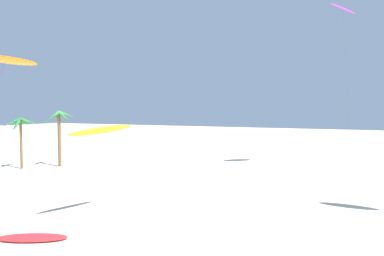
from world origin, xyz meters
The scene contains 6 objects.
palm_tree_0 centered at (-30.01, 34.42, 5.89)m, with size 4.42×4.41×7.11m.
palm_tree_1 centered at (-26.61, 37.93, 6.31)m, with size 3.96×4.44×8.05m.
flying_kite_0 centered at (9.95, 51.18, 21.33)m, with size 4.02×9.39×22.32m.
flying_kite_2 centered at (-6.23, 22.94, 6.63)m, with size 5.01×11.73×7.26m.
flying_kite_4 centered at (-19.26, 24.73, 12.89)m, with size 8.81×4.24×13.96m.
grounded_kite_0 centered at (-7.65, 18.00, 0.14)m, with size 4.57×3.10×0.27m.
Camera 1 is at (9.53, 4.42, 8.11)m, focal length 29.80 mm.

